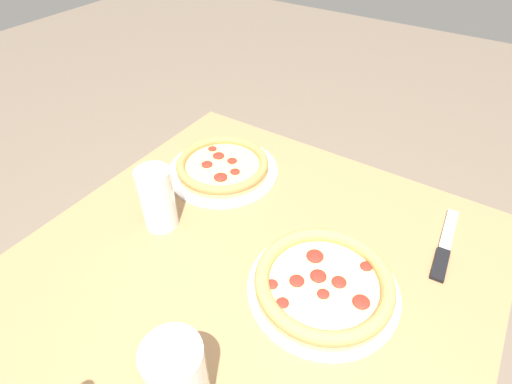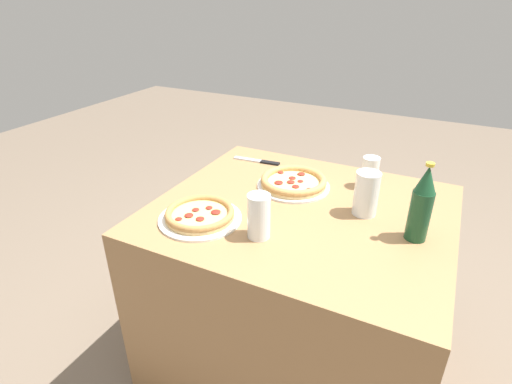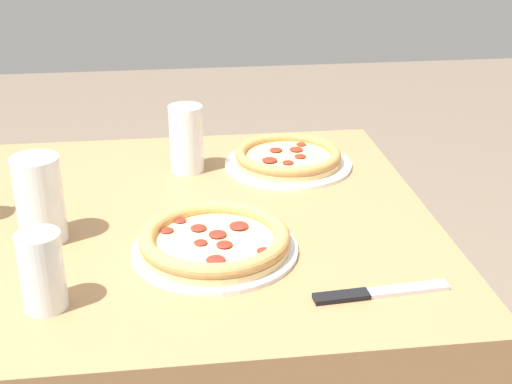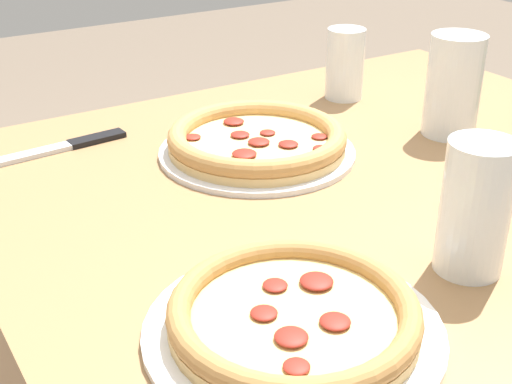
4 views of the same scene
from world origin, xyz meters
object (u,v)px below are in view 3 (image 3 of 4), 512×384
Objects in this scene: glass_cola at (40,202)px; glass_red_wine at (186,142)px; knife at (375,293)px; pizza_margherita at (215,241)px; pizza_veggie at (288,158)px; glass_orange_juice at (42,273)px.

glass_cola is 0.39m from glass_red_wine.
glass_red_wine is 0.60m from knife.
pizza_veggie is (-0.19, -0.37, -0.00)m from pizza_margherita.
glass_orange_juice is at bearing 65.72° from glass_red_wine.
pizza_veggie is at bearing -116.98° from pizza_margherita.
glass_red_wine is (0.22, -0.00, 0.05)m from pizza_veggie.
glass_cola reaches higher than glass_red_wine.
pizza_margherita is 0.28m from knife.
pizza_veggie is at bearing -85.33° from knife.
glass_red_wine reaches higher than pizza_margherita.
glass_red_wine is at bearing -63.89° from knife.
glass_red_wine is 0.67× the size of knife.
glass_cola is 1.07× the size of glass_red_wine.
glass_red_wine reaches higher than glass_orange_juice.
pizza_margherita is 0.38m from glass_red_wine.
glass_orange_juice is (0.45, 0.50, 0.04)m from pizza_veggie.
pizza_veggie is 2.29× the size of glass_orange_juice.
pizza_margherita is 2.32× the size of glass_orange_juice.
glass_red_wine is at bearing -132.24° from glass_cola.
glass_cola is 0.58m from knife.
knife is (-0.23, 0.17, -0.02)m from pizza_margherita.
pizza_veggie is 0.22m from glass_red_wine.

